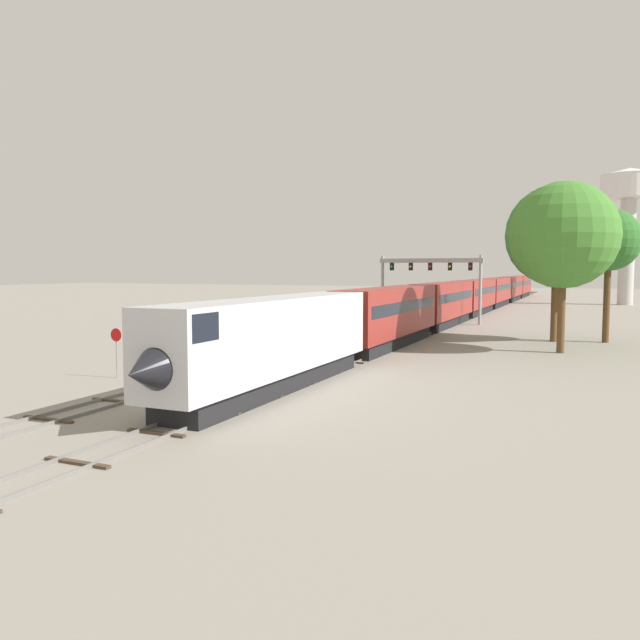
{
  "coord_description": "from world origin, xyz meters",
  "views": [
    {
      "loc": [
        17.05,
        -25.06,
        6.26
      ],
      "look_at": [
        1.0,
        12.0,
        3.0
      ],
      "focal_mm": 35.33,
      "sensor_mm": 36.0,
      "label": 1
    }
  ],
  "objects_px": {
    "trackside_tree_left": "(564,235)",
    "water_tower": "(629,198)",
    "passenger_train": "(475,295)",
    "trackside_tree_right": "(556,235)",
    "signal_gantry": "(430,273)",
    "stop_sign": "(116,346)",
    "trackside_tree_mid": "(609,241)"
  },
  "relations": [
    {
      "from": "trackside_tree_left",
      "to": "water_tower",
      "type": "bearing_deg",
      "value": 84.2
    },
    {
      "from": "passenger_train",
      "to": "trackside_tree_right",
      "type": "bearing_deg",
      "value": -69.25
    },
    {
      "from": "trackside_tree_left",
      "to": "signal_gantry",
      "type": "bearing_deg",
      "value": 124.91
    },
    {
      "from": "signal_gantry",
      "to": "trackside_tree_left",
      "type": "bearing_deg",
      "value": -55.09
    },
    {
      "from": "passenger_train",
      "to": "signal_gantry",
      "type": "bearing_deg",
      "value": -97.22
    },
    {
      "from": "water_tower",
      "to": "trackside_tree_left",
      "type": "height_order",
      "value": "water_tower"
    },
    {
      "from": "stop_sign",
      "to": "trackside_tree_mid",
      "type": "bearing_deg",
      "value": 49.41
    },
    {
      "from": "signal_gantry",
      "to": "stop_sign",
      "type": "height_order",
      "value": "signal_gantry"
    },
    {
      "from": "water_tower",
      "to": "trackside_tree_mid",
      "type": "distance_m",
      "value": 65.34
    },
    {
      "from": "passenger_train",
      "to": "stop_sign",
      "type": "distance_m",
      "value": 62.27
    },
    {
      "from": "passenger_train",
      "to": "trackside_tree_right",
      "type": "height_order",
      "value": "trackside_tree_right"
    },
    {
      "from": "signal_gantry",
      "to": "trackside_tree_mid",
      "type": "height_order",
      "value": "trackside_tree_mid"
    },
    {
      "from": "water_tower",
      "to": "trackside_tree_right",
      "type": "height_order",
      "value": "water_tower"
    },
    {
      "from": "trackside_tree_right",
      "to": "passenger_train",
      "type": "bearing_deg",
      "value": 110.75
    },
    {
      "from": "stop_sign",
      "to": "signal_gantry",
      "type": "bearing_deg",
      "value": 79.94
    },
    {
      "from": "stop_sign",
      "to": "water_tower",
      "type": "bearing_deg",
      "value": 72.25
    },
    {
      "from": "passenger_train",
      "to": "water_tower",
      "type": "height_order",
      "value": "water_tower"
    },
    {
      "from": "stop_sign",
      "to": "trackside_tree_left",
      "type": "relative_size",
      "value": 0.23
    },
    {
      "from": "signal_gantry",
      "to": "trackside_tree_left",
      "type": "relative_size",
      "value": 0.95
    },
    {
      "from": "trackside_tree_mid",
      "to": "stop_sign",
      "type": "bearing_deg",
      "value": -130.59
    },
    {
      "from": "water_tower",
      "to": "trackside_tree_mid",
      "type": "bearing_deg",
      "value": -93.73
    },
    {
      "from": "water_tower",
      "to": "stop_sign",
      "type": "xyz_separation_m",
      "value": [
        -30.42,
        -95.03,
        -16.82
      ]
    },
    {
      "from": "water_tower",
      "to": "stop_sign",
      "type": "height_order",
      "value": "water_tower"
    },
    {
      "from": "stop_sign",
      "to": "trackside_tree_left",
      "type": "height_order",
      "value": "trackside_tree_left"
    },
    {
      "from": "trackside_tree_left",
      "to": "trackside_tree_right",
      "type": "distance_m",
      "value": 7.77
    },
    {
      "from": "passenger_train",
      "to": "signal_gantry",
      "type": "xyz_separation_m",
      "value": [
        -2.25,
        -17.76,
        3.19
      ]
    },
    {
      "from": "water_tower",
      "to": "trackside_tree_mid",
      "type": "relative_size",
      "value": 2.1
    },
    {
      "from": "passenger_train",
      "to": "trackside_tree_left",
      "type": "relative_size",
      "value": 11.14
    },
    {
      "from": "stop_sign",
      "to": "trackside_tree_left",
      "type": "distance_m",
      "value": 32.47
    },
    {
      "from": "water_tower",
      "to": "stop_sign",
      "type": "relative_size",
      "value": 8.29
    },
    {
      "from": "signal_gantry",
      "to": "passenger_train",
      "type": "bearing_deg",
      "value": 82.78
    },
    {
      "from": "trackside_tree_mid",
      "to": "passenger_train",
      "type": "bearing_deg",
      "value": 117.73
    }
  ]
}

